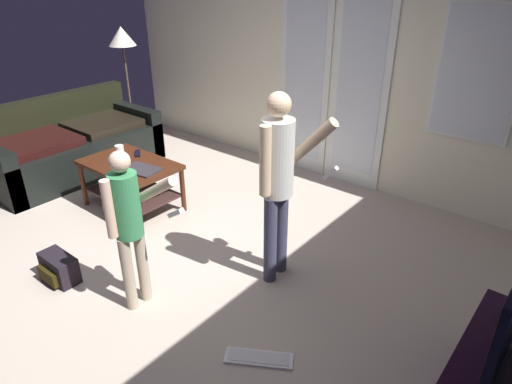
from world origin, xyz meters
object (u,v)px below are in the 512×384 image
(coffee_table, at_px, (131,175))
(backpack, at_px, (59,268))
(person_child, at_px, (129,218))
(cup_near_edge, at_px, (120,151))
(floor_lamp, at_px, (122,43))
(loose_keyboard, at_px, (259,358))
(tv_remote_black, at_px, (138,153))
(laptop_closed, at_px, (141,170))
(leather_couch, at_px, (72,147))
(person_adult, at_px, (279,174))

(coffee_table, bearing_deg, backpack, -65.19)
(person_child, relative_size, backpack, 3.59)
(coffee_table, distance_m, cup_near_edge, 0.29)
(floor_lamp, xyz_separation_m, loose_keyboard, (3.95, -2.04, -1.34))
(coffee_table, height_order, tv_remote_black, tv_remote_black)
(tv_remote_black, bearing_deg, loose_keyboard, 15.55)
(floor_lamp, relative_size, laptop_closed, 4.44)
(leather_couch, distance_m, person_adult, 3.22)
(coffee_table, height_order, backpack, coffee_table)
(person_adult, height_order, tv_remote_black, person_adult)
(loose_keyboard, distance_m, laptop_closed, 2.22)
(floor_lamp, relative_size, loose_keyboard, 3.51)
(person_adult, relative_size, laptop_closed, 4.32)
(coffee_table, relative_size, person_child, 0.79)
(cup_near_edge, bearing_deg, person_adult, -0.90)
(person_adult, bearing_deg, leather_couch, 178.05)
(floor_lamp, bearing_deg, person_adult, -19.71)
(person_adult, height_order, floor_lamp, floor_lamp)
(leather_couch, height_order, floor_lamp, floor_lamp)
(backpack, bearing_deg, laptop_closed, 104.31)
(coffee_table, relative_size, backpack, 2.85)
(floor_lamp, distance_m, backpack, 3.48)
(laptop_closed, height_order, tv_remote_black, tv_remote_black)
(tv_remote_black, bearing_deg, coffee_table, -22.32)
(person_adult, bearing_deg, cup_near_edge, 179.10)
(backpack, distance_m, loose_keyboard, 1.80)
(tv_remote_black, bearing_deg, person_child, -1.26)
(coffee_table, bearing_deg, laptop_closed, -8.90)
(person_adult, xyz_separation_m, backpack, (-1.31, -1.15, -0.80))
(person_adult, distance_m, tv_remote_black, 1.99)
(coffee_table, height_order, cup_near_edge, cup_near_edge)
(backpack, xyz_separation_m, tv_remote_black, (-0.64, 1.33, 0.41))
(loose_keyboard, xyz_separation_m, laptop_closed, (-2.04, 0.73, 0.50))
(floor_lamp, xyz_separation_m, backpack, (2.19, -2.40, -1.24))
(person_child, bearing_deg, tv_remote_black, 141.24)
(person_child, xyz_separation_m, laptop_closed, (-1.01, 0.86, -0.22))
(coffee_table, xyz_separation_m, tv_remote_black, (-0.11, 0.20, 0.15))
(laptop_closed, xyz_separation_m, cup_near_edge, (-0.45, 0.09, 0.05))
(backpack, relative_size, laptop_closed, 0.97)
(coffee_table, xyz_separation_m, laptop_closed, (0.24, -0.04, 0.15))
(loose_keyboard, relative_size, tv_remote_black, 2.61)
(laptop_closed, bearing_deg, backpack, -85.69)
(loose_keyboard, xyz_separation_m, tv_remote_black, (-2.39, 0.97, 0.51))
(leather_couch, xyz_separation_m, coffee_table, (1.33, -0.13, 0.06))
(floor_lamp, bearing_deg, leather_couch, -73.61)
(person_child, height_order, cup_near_edge, person_child)
(person_adult, distance_m, cup_near_edge, 2.07)
(leather_couch, distance_m, backpack, 2.25)
(cup_near_edge, bearing_deg, tv_remote_black, 57.09)
(person_child, xyz_separation_m, loose_keyboard, (1.03, 0.13, -0.72))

